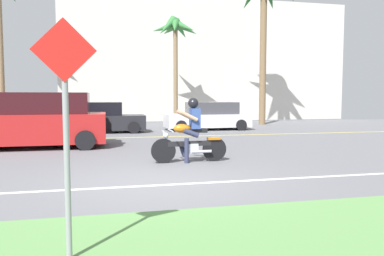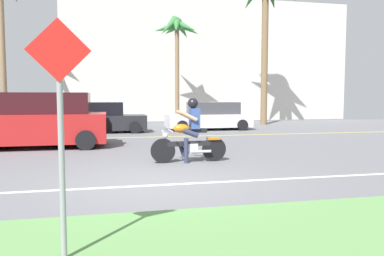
{
  "view_description": "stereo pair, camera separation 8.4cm",
  "coord_description": "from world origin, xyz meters",
  "px_view_note": "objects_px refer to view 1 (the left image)",
  "views": [
    {
      "loc": [
        -1.11,
        -7.59,
        1.7
      ],
      "look_at": [
        1.44,
        3.47,
        0.78
      ],
      "focal_mm": 35.76,
      "sensor_mm": 36.0,
      "label": 1
    },
    {
      "loc": [
        -1.03,
        -7.6,
        1.7
      ],
      "look_at": [
        1.44,
        3.47,
        0.78
      ],
      "focal_mm": 35.76,
      "sensor_mm": 36.0,
      "label": 2
    }
  ],
  "objects_px": {
    "suv_nearby": "(36,121)",
    "parked_car_1": "(100,118)",
    "palm_tree_0": "(175,33)",
    "street_sign": "(66,117)",
    "motorcyclist": "(190,135)",
    "parked_car_2": "(208,117)"
  },
  "relations": [
    {
      "from": "suv_nearby",
      "to": "parked_car_1",
      "type": "xyz_separation_m",
      "value": [
        2.04,
        5.13,
        -0.22
      ]
    },
    {
      "from": "palm_tree_0",
      "to": "parked_car_1",
      "type": "bearing_deg",
      "value": -133.74
    },
    {
      "from": "street_sign",
      "to": "suv_nearby",
      "type": "bearing_deg",
      "value": 100.81
    },
    {
      "from": "parked_car_1",
      "to": "palm_tree_0",
      "type": "relative_size",
      "value": 0.62
    },
    {
      "from": "motorcyclist",
      "to": "suv_nearby",
      "type": "height_order",
      "value": "suv_nearby"
    },
    {
      "from": "parked_car_2",
      "to": "street_sign",
      "type": "height_order",
      "value": "street_sign"
    },
    {
      "from": "parked_car_1",
      "to": "parked_car_2",
      "type": "distance_m",
      "value": 5.52
    },
    {
      "from": "palm_tree_0",
      "to": "street_sign",
      "type": "xyz_separation_m",
      "value": [
        -4.77,
        -19.66,
        -4.14
      ]
    },
    {
      "from": "motorcyclist",
      "to": "palm_tree_0",
      "type": "xyz_separation_m",
      "value": [
        2.21,
        13.9,
        4.94
      ]
    },
    {
      "from": "motorcyclist",
      "to": "parked_car_1",
      "type": "distance_m",
      "value": 9.41
    },
    {
      "from": "parked_car_2",
      "to": "street_sign",
      "type": "xyz_separation_m",
      "value": [
        -5.69,
        -15.29,
        0.83
      ]
    },
    {
      "from": "palm_tree_0",
      "to": "street_sign",
      "type": "height_order",
      "value": "palm_tree_0"
    },
    {
      "from": "street_sign",
      "to": "palm_tree_0",
      "type": "bearing_deg",
      "value": 76.37
    },
    {
      "from": "motorcyclist",
      "to": "parked_car_1",
      "type": "bearing_deg",
      "value": 104.59
    },
    {
      "from": "parked_car_1",
      "to": "street_sign",
      "type": "bearing_deg",
      "value": -90.71
    },
    {
      "from": "motorcyclist",
      "to": "suv_nearby",
      "type": "relative_size",
      "value": 0.42
    },
    {
      "from": "motorcyclist",
      "to": "parked_car_2",
      "type": "height_order",
      "value": "motorcyclist"
    },
    {
      "from": "suv_nearby",
      "to": "parked_car_2",
      "type": "height_order",
      "value": "suv_nearby"
    },
    {
      "from": "motorcyclist",
      "to": "parked_car_1",
      "type": "xyz_separation_m",
      "value": [
        -2.37,
        9.11,
        -0.03
      ]
    },
    {
      "from": "suv_nearby",
      "to": "parked_car_2",
      "type": "xyz_separation_m",
      "value": [
        7.55,
        5.55,
        -0.23
      ]
    },
    {
      "from": "suv_nearby",
      "to": "palm_tree_0",
      "type": "xyz_separation_m",
      "value": [
        6.63,
        9.92,
        4.74
      ]
    },
    {
      "from": "suv_nearby",
      "to": "street_sign",
      "type": "height_order",
      "value": "street_sign"
    }
  ]
}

